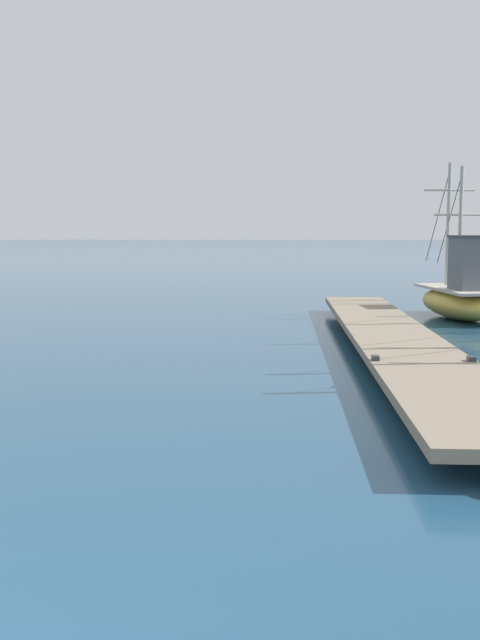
% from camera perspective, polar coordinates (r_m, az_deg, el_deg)
% --- Properties ---
extents(floating_dock, '(2.30, 17.49, 0.53)m').
position_cam_1_polar(floating_dock, '(16.29, 11.57, -1.27)').
color(floating_dock, gray).
rests_on(floating_dock, ground).
extents(fishing_boat_1, '(2.24, 5.54, 4.70)m').
position_cam_1_polar(fishing_boat_1, '(23.05, 16.62, 1.87)').
color(fishing_boat_1, gold).
rests_on(fishing_boat_1, ground).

